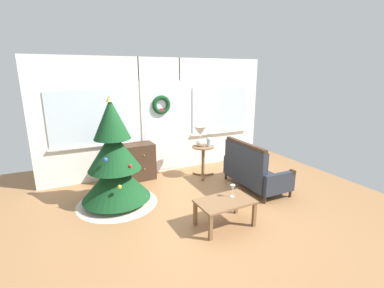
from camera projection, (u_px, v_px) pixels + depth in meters
ground_plane at (203, 209)px, 4.62m from camera, size 6.76×6.76×0.00m
back_wall_with_door at (160, 116)px, 6.11m from camera, size 5.20×0.19×2.55m
christmas_tree at (115, 166)px, 4.65m from camera, size 1.39×1.39×1.90m
dresser_cabinet at (133, 162)px, 5.77m from camera, size 0.92×0.48×0.78m
settee_sofa at (252, 171)px, 5.34m from camera, size 0.72×1.38×0.96m
side_table at (203, 155)px, 5.94m from camera, size 0.50×0.48×0.69m
table_lamp at (200, 133)px, 5.82m from camera, size 0.28×0.28×0.44m
flower_vase at (209, 141)px, 5.84m from camera, size 0.11×0.10×0.35m
coffee_table at (225, 204)px, 4.04m from camera, size 0.86×0.55×0.41m
wine_glass at (233, 188)px, 4.11m from camera, size 0.08×0.08×0.20m
gift_box at (141, 199)px, 4.78m from camera, size 0.17×0.15×0.17m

